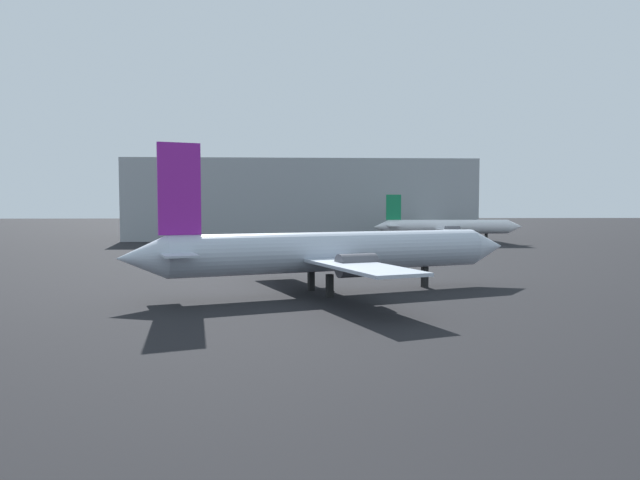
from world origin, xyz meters
name	(u,v)px	position (x,y,z in m)	size (l,w,h in m)	color
airplane_on_taxiway	(331,251)	(0.30, 34.50, 3.19)	(30.87, 24.65, 10.95)	#B2BCCC
airplane_distant	(447,227)	(24.03, 88.88, 3.06)	(26.11, 18.70, 8.56)	white
terminal_building	(301,200)	(-0.64, 110.60, 7.79)	(67.06, 23.23, 15.58)	#999EA3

